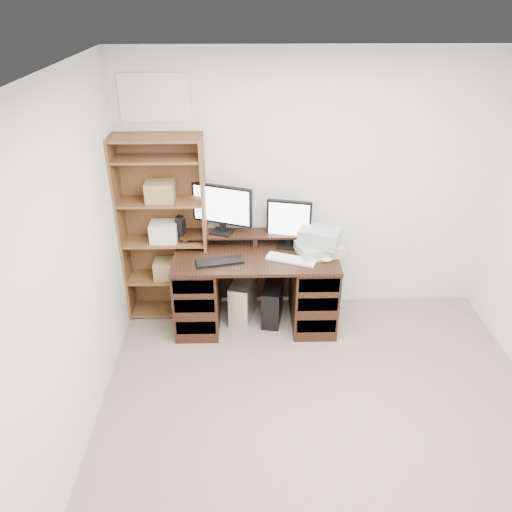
{
  "coord_description": "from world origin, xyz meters",
  "views": [
    {
      "loc": [
        -0.59,
        -2.36,
        2.94
      ],
      "look_at": [
        -0.5,
        1.43,
        0.85
      ],
      "focal_mm": 35.0,
      "sensor_mm": 36.0,
      "label": 1
    }
  ],
  "objects_px": {
    "tower_black": "(272,303)",
    "bookshelf": "(164,229)",
    "monitor_small": "(289,222)",
    "tower_silver": "(243,299)",
    "monitor_wide": "(222,207)",
    "desk": "(255,288)",
    "printer": "(319,249)"
  },
  "relations": [
    {
      "from": "desk",
      "to": "tower_black",
      "type": "xyz_separation_m",
      "value": [
        0.17,
        0.03,
        -0.19
      ]
    },
    {
      "from": "printer",
      "to": "tower_black",
      "type": "relative_size",
      "value": 0.93
    },
    {
      "from": "desk",
      "to": "tower_black",
      "type": "distance_m",
      "value": 0.26
    },
    {
      "from": "monitor_wide",
      "to": "tower_silver",
      "type": "distance_m",
      "value": 0.95
    },
    {
      "from": "bookshelf",
      "to": "monitor_small",
      "type": "bearing_deg",
      "value": -2.2
    },
    {
      "from": "desk",
      "to": "monitor_wide",
      "type": "distance_m",
      "value": 0.83
    },
    {
      "from": "tower_silver",
      "to": "tower_black",
      "type": "distance_m",
      "value": 0.29
    },
    {
      "from": "printer",
      "to": "tower_black",
      "type": "xyz_separation_m",
      "value": [
        -0.41,
        0.03,
        -0.6
      ]
    },
    {
      "from": "monitor_small",
      "to": "tower_silver",
      "type": "relative_size",
      "value": 1.07
    },
    {
      "from": "tower_black",
      "to": "desk",
      "type": "bearing_deg",
      "value": -160.55
    },
    {
      "from": "tower_black",
      "to": "bookshelf",
      "type": "bearing_deg",
      "value": 179.85
    },
    {
      "from": "monitor_wide",
      "to": "bookshelf",
      "type": "bearing_deg",
      "value": -157.15
    },
    {
      "from": "printer",
      "to": "tower_black",
      "type": "bearing_deg",
      "value": 161.94
    },
    {
      "from": "desk",
      "to": "tower_silver",
      "type": "distance_m",
      "value": 0.23
    },
    {
      "from": "desk",
      "to": "bookshelf",
      "type": "xyz_separation_m",
      "value": [
        -0.85,
        0.21,
        0.53
      ]
    },
    {
      "from": "desk",
      "to": "tower_black",
      "type": "height_order",
      "value": "desk"
    },
    {
      "from": "monitor_small",
      "to": "bookshelf",
      "type": "relative_size",
      "value": 0.25
    },
    {
      "from": "monitor_small",
      "to": "bookshelf",
      "type": "xyz_separation_m",
      "value": [
        -1.16,
        0.04,
        -0.08
      ]
    },
    {
      "from": "tower_silver",
      "to": "monitor_wide",
      "type": "bearing_deg",
      "value": 153.04
    },
    {
      "from": "desk",
      "to": "monitor_small",
      "type": "xyz_separation_m",
      "value": [
        0.31,
        0.17,
        0.61
      ]
    },
    {
      "from": "desk",
      "to": "monitor_wide",
      "type": "relative_size",
      "value": 2.69
    },
    {
      "from": "tower_black",
      "to": "bookshelf",
      "type": "xyz_separation_m",
      "value": [
        -1.02,
        0.19,
        0.72
      ]
    },
    {
      "from": "printer",
      "to": "tower_silver",
      "type": "bearing_deg",
      "value": 159.57
    },
    {
      "from": "monitor_wide",
      "to": "tower_silver",
      "type": "bearing_deg",
      "value": -19.4
    },
    {
      "from": "monitor_wide",
      "to": "tower_black",
      "type": "relative_size",
      "value": 1.34
    },
    {
      "from": "monitor_wide",
      "to": "desk",
      "type": "bearing_deg",
      "value": -15.88
    },
    {
      "from": "bookshelf",
      "to": "desk",
      "type": "bearing_deg",
      "value": -14.06
    },
    {
      "from": "monitor_wide",
      "to": "tower_silver",
      "type": "relative_size",
      "value": 1.31
    },
    {
      "from": "desk",
      "to": "printer",
      "type": "distance_m",
      "value": 0.71
    },
    {
      "from": "monitor_wide",
      "to": "bookshelf",
      "type": "xyz_separation_m",
      "value": [
        -0.55,
        -0.02,
        -0.21
      ]
    },
    {
      "from": "monitor_wide",
      "to": "tower_black",
      "type": "bearing_deg",
      "value": -2.07
    },
    {
      "from": "monitor_small",
      "to": "tower_black",
      "type": "distance_m",
      "value": 0.83
    }
  ]
}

